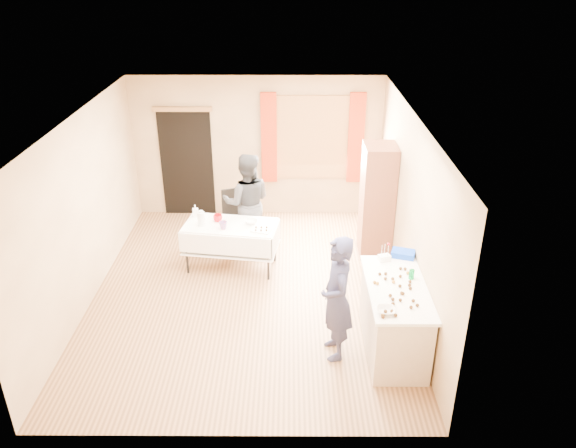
{
  "coord_description": "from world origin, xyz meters",
  "views": [
    {
      "loc": [
        0.6,
        -7.0,
        4.55
      ],
      "look_at": [
        0.57,
        0.0,
        1.11
      ],
      "focal_mm": 35.0,
      "sensor_mm": 36.0,
      "label": 1
    }
  ],
  "objects_px": {
    "cabinet": "(377,201)",
    "girl": "(337,299)",
    "chair": "(236,227)",
    "woman": "(247,202)",
    "counter": "(394,318)",
    "party_table": "(231,242)"
  },
  "relations": [
    {
      "from": "girl",
      "to": "woman",
      "type": "distance_m",
      "value": 3.03
    },
    {
      "from": "counter",
      "to": "woman",
      "type": "distance_m",
      "value": 3.33
    },
    {
      "from": "counter",
      "to": "girl",
      "type": "xyz_separation_m",
      "value": [
        -0.73,
        -0.11,
        0.35
      ]
    },
    {
      "from": "cabinet",
      "to": "counter",
      "type": "height_order",
      "value": "cabinet"
    },
    {
      "from": "party_table",
      "to": "chair",
      "type": "relative_size",
      "value": 1.65
    },
    {
      "from": "party_table",
      "to": "woman",
      "type": "height_order",
      "value": "woman"
    },
    {
      "from": "counter",
      "to": "party_table",
      "type": "xyz_separation_m",
      "value": [
        -2.2,
        2.0,
        -0.01
      ]
    },
    {
      "from": "cabinet",
      "to": "girl",
      "type": "bearing_deg",
      "value": -107.71
    },
    {
      "from": "cabinet",
      "to": "chair",
      "type": "bearing_deg",
      "value": 170.56
    },
    {
      "from": "counter",
      "to": "chair",
      "type": "bearing_deg",
      "value": 127.56
    },
    {
      "from": "counter",
      "to": "woman",
      "type": "height_order",
      "value": "woman"
    },
    {
      "from": "girl",
      "to": "party_table",
      "type": "bearing_deg",
      "value": -153.36
    },
    {
      "from": "cabinet",
      "to": "counter",
      "type": "distance_m",
      "value": 2.54
    },
    {
      "from": "chair",
      "to": "woman",
      "type": "distance_m",
      "value": 0.64
    },
    {
      "from": "counter",
      "to": "cabinet",
      "type": "bearing_deg",
      "value": 87.7
    },
    {
      "from": "cabinet",
      "to": "counter",
      "type": "bearing_deg",
      "value": -92.3
    },
    {
      "from": "counter",
      "to": "party_table",
      "type": "height_order",
      "value": "counter"
    },
    {
      "from": "cabinet",
      "to": "party_table",
      "type": "bearing_deg",
      "value": -167.96
    },
    {
      "from": "party_table",
      "to": "woman",
      "type": "xyz_separation_m",
      "value": [
        0.22,
        0.64,
        0.39
      ]
    },
    {
      "from": "party_table",
      "to": "woman",
      "type": "bearing_deg",
      "value": 79.96
    },
    {
      "from": "woman",
      "to": "party_table",
      "type": "bearing_deg",
      "value": 69.64
    },
    {
      "from": "cabinet",
      "to": "counter",
      "type": "relative_size",
      "value": 1.23
    }
  ]
}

